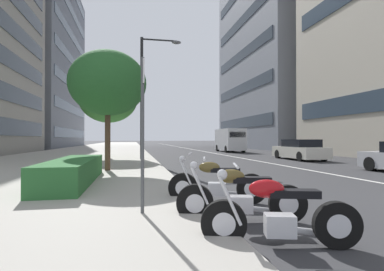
{
  "coord_description": "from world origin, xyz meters",
  "views": [
    {
      "loc": [
        -3.92,
        7.8,
        1.42
      ],
      "look_at": [
        16.97,
        3.66,
        1.65
      ],
      "focal_mm": 28.04,
      "sensor_mm": 36.0,
      "label": 1
    }
  ],
  "objects_px": {
    "motorcycle_nearest_camera": "(278,216)",
    "parking_sign_by_curb": "(143,120)",
    "street_lamp_with_banners": "(148,85)",
    "motorcycle_by_sign_pole": "(240,198)",
    "motorcycle_second_in_row": "(216,184)",
    "car_approaching_light": "(300,150)",
    "street_tree_near_plaza_corner": "(108,83)",
    "street_tree_far_plaza": "(108,98)",
    "delivery_van_ahead": "(230,140)"
  },
  "relations": [
    {
      "from": "parking_sign_by_curb",
      "to": "street_tree_near_plaza_corner",
      "type": "distance_m",
      "value": 7.59
    },
    {
      "from": "motorcycle_nearest_camera",
      "to": "street_lamp_with_banners",
      "type": "xyz_separation_m",
      "value": [
        15.1,
        0.93,
        4.32
      ]
    },
    {
      "from": "motorcycle_second_in_row",
      "to": "street_lamp_with_banners",
      "type": "relative_size",
      "value": 0.28
    },
    {
      "from": "motorcycle_nearest_camera",
      "to": "street_tree_far_plaza",
      "type": "distance_m",
      "value": 17.64
    },
    {
      "from": "street_lamp_with_banners",
      "to": "delivery_van_ahead",
      "type": "bearing_deg",
      "value": -37.52
    },
    {
      "from": "motorcycle_second_in_row",
      "to": "parking_sign_by_curb",
      "type": "bearing_deg",
      "value": 52.23
    },
    {
      "from": "car_approaching_light",
      "to": "parking_sign_by_curb",
      "type": "relative_size",
      "value": 1.72
    },
    {
      "from": "street_tree_near_plaza_corner",
      "to": "street_tree_far_plaza",
      "type": "relative_size",
      "value": 0.86
    },
    {
      "from": "motorcycle_second_in_row",
      "to": "motorcycle_nearest_camera",
      "type": "bearing_deg",
      "value": 107.49
    },
    {
      "from": "street_tree_near_plaza_corner",
      "to": "delivery_van_ahead",
      "type": "bearing_deg",
      "value": -31.42
    },
    {
      "from": "street_tree_near_plaza_corner",
      "to": "street_lamp_with_banners",
      "type": "bearing_deg",
      "value": -16.98
    },
    {
      "from": "motorcycle_by_sign_pole",
      "to": "street_lamp_with_banners",
      "type": "distance_m",
      "value": 14.56
    },
    {
      "from": "street_tree_far_plaza",
      "to": "motorcycle_nearest_camera",
      "type": "bearing_deg",
      "value": -168.46
    },
    {
      "from": "parking_sign_by_curb",
      "to": "street_tree_far_plaza",
      "type": "relative_size",
      "value": 0.48
    },
    {
      "from": "motorcycle_nearest_camera",
      "to": "car_approaching_light",
      "type": "height_order",
      "value": "car_approaching_light"
    },
    {
      "from": "street_lamp_with_banners",
      "to": "street_tree_far_plaza",
      "type": "height_order",
      "value": "street_lamp_with_banners"
    },
    {
      "from": "motorcycle_nearest_camera",
      "to": "car_approaching_light",
      "type": "bearing_deg",
      "value": -106.84
    },
    {
      "from": "car_approaching_light",
      "to": "parking_sign_by_curb",
      "type": "xyz_separation_m",
      "value": [
        -13.24,
        10.91,
        1.1
      ]
    },
    {
      "from": "motorcycle_by_sign_pole",
      "to": "car_approaching_light",
      "type": "relative_size",
      "value": 0.47
    },
    {
      "from": "motorcycle_second_in_row",
      "to": "street_tree_far_plaza",
      "type": "xyz_separation_m",
      "value": [
        14.15,
        3.39,
        3.68
      ]
    },
    {
      "from": "motorcycle_second_in_row",
      "to": "street_tree_near_plaza_corner",
      "type": "height_order",
      "value": "street_tree_near_plaza_corner"
    },
    {
      "from": "motorcycle_by_sign_pole",
      "to": "delivery_van_ahead",
      "type": "xyz_separation_m",
      "value": [
        26.09,
        -8.52,
        0.9
      ]
    },
    {
      "from": "motorcycle_nearest_camera",
      "to": "street_lamp_with_banners",
      "type": "bearing_deg",
      "value": -71.39
    },
    {
      "from": "motorcycle_second_in_row",
      "to": "street_lamp_with_banners",
      "type": "distance_m",
      "value": 13.11
    },
    {
      "from": "motorcycle_nearest_camera",
      "to": "parking_sign_by_curb",
      "type": "height_order",
      "value": "parking_sign_by_curb"
    },
    {
      "from": "motorcycle_by_sign_pole",
      "to": "street_tree_far_plaza",
      "type": "distance_m",
      "value": 16.46
    },
    {
      "from": "parking_sign_by_curb",
      "to": "street_lamp_with_banners",
      "type": "height_order",
      "value": "street_lamp_with_banners"
    },
    {
      "from": "street_tree_near_plaza_corner",
      "to": "street_tree_far_plaza",
      "type": "distance_m",
      "value": 8.12
    },
    {
      "from": "street_lamp_with_banners",
      "to": "street_tree_near_plaza_corner",
      "type": "xyz_separation_m",
      "value": [
        -6.28,
        1.92,
        -1.08
      ]
    },
    {
      "from": "motorcycle_nearest_camera",
      "to": "street_lamp_with_banners",
      "type": "relative_size",
      "value": 0.27
    },
    {
      "from": "motorcycle_nearest_camera",
      "to": "motorcycle_by_sign_pole",
      "type": "relative_size",
      "value": 0.93
    },
    {
      "from": "motorcycle_second_in_row",
      "to": "car_approaching_light",
      "type": "xyz_separation_m",
      "value": [
        12.05,
        -9.27,
        0.23
      ]
    },
    {
      "from": "motorcycle_second_in_row",
      "to": "street_tree_near_plaza_corner",
      "type": "distance_m",
      "value": 7.42
    },
    {
      "from": "parking_sign_by_curb",
      "to": "street_lamp_with_banners",
      "type": "xyz_separation_m",
      "value": [
        13.54,
        -0.76,
        2.98
      ]
    },
    {
      "from": "street_tree_near_plaza_corner",
      "to": "street_tree_far_plaza",
      "type": "bearing_deg",
      "value": 4.26
    },
    {
      "from": "parking_sign_by_curb",
      "to": "motorcycle_by_sign_pole",
      "type": "bearing_deg",
      "value": -101.96
    },
    {
      "from": "street_lamp_with_banners",
      "to": "street_tree_far_plaza",
      "type": "xyz_separation_m",
      "value": [
        1.8,
        2.52,
        -0.62
      ]
    },
    {
      "from": "motorcycle_second_in_row",
      "to": "delivery_van_ahead",
      "type": "xyz_separation_m",
      "value": [
        24.56,
        -8.51,
        0.9
      ]
    },
    {
      "from": "delivery_van_ahead",
      "to": "motorcycle_nearest_camera",
      "type": "bearing_deg",
      "value": 163.8
    },
    {
      "from": "motorcycle_nearest_camera",
      "to": "motorcycle_by_sign_pole",
      "type": "height_order",
      "value": "motorcycle_by_sign_pole"
    },
    {
      "from": "parking_sign_by_curb",
      "to": "street_tree_far_plaza",
      "type": "distance_m",
      "value": 15.62
    },
    {
      "from": "delivery_van_ahead",
      "to": "street_tree_near_plaza_corner",
      "type": "height_order",
      "value": "street_tree_near_plaza_corner"
    },
    {
      "from": "parking_sign_by_curb",
      "to": "motorcycle_nearest_camera",
      "type": "bearing_deg",
      "value": -132.63
    },
    {
      "from": "motorcycle_nearest_camera",
      "to": "street_tree_far_plaza",
      "type": "xyz_separation_m",
      "value": [
        16.9,
        3.45,
        3.69
      ]
    },
    {
      "from": "motorcycle_nearest_camera",
      "to": "motorcycle_second_in_row",
      "type": "relative_size",
      "value": 0.96
    },
    {
      "from": "car_approaching_light",
      "to": "delivery_van_ahead",
      "type": "xyz_separation_m",
      "value": [
        12.51,
        0.77,
        0.67
      ]
    },
    {
      "from": "motorcycle_by_sign_pole",
      "to": "car_approaching_light",
      "type": "bearing_deg",
      "value": -110.33
    },
    {
      "from": "car_approaching_light",
      "to": "motorcycle_second_in_row",
      "type": "bearing_deg",
      "value": 143.21
    },
    {
      "from": "delivery_van_ahead",
      "to": "street_tree_near_plaza_corner",
      "type": "xyz_separation_m",
      "value": [
        -18.49,
        11.3,
        2.33
      ]
    },
    {
      "from": "motorcycle_by_sign_pole",
      "to": "delivery_van_ahead",
      "type": "relative_size",
      "value": 0.42
    }
  ]
}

